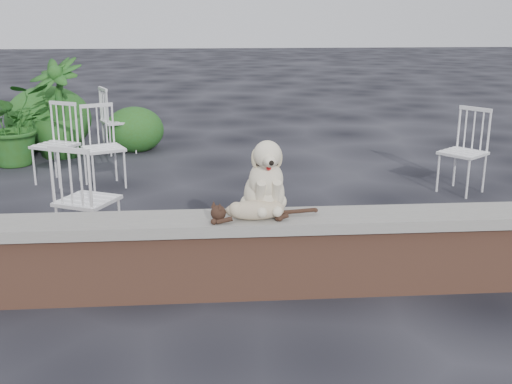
{
  "coord_description": "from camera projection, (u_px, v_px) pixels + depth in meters",
  "views": [
    {
      "loc": [
        0.23,
        -4.1,
        1.97
      ],
      "look_at": [
        0.57,
        0.2,
        0.7
      ],
      "focal_mm": 43.45,
      "sensor_mm": 36.0,
      "label": 1
    }
  ],
  "objects": [
    {
      "name": "capstone",
      "position": [
        177.0,
        224.0,
        4.31
      ],
      "size": [
        6.2,
        0.4,
        0.08
      ],
      "primitive_type": "cube",
      "color": "slate",
      "rests_on": "brick_wall"
    },
    {
      "name": "chair_d",
      "position": [
        463.0,
        151.0,
        6.84
      ],
      "size": [
        0.79,
        0.79,
        0.94
      ],
      "primitive_type": null,
      "rotation": [
        0.0,
        0.0,
        -0.89
      ],
      "color": "white",
      "rests_on": "ground"
    },
    {
      "name": "shrubbery",
      "position": [
        20.0,
        127.0,
        8.64
      ],
      "size": [
        3.69,
        2.14,
        0.97
      ],
      "color": "#265016",
      "rests_on": "ground"
    },
    {
      "name": "potted_plant_b",
      "position": [
        58.0,
        108.0,
        8.51
      ],
      "size": [
        1.04,
        1.04,
        1.35
      ],
      "primitive_type": "imported",
      "rotation": [
        0.0,
        0.0,
        -0.55
      ],
      "color": "#265016",
      "rests_on": "ground"
    },
    {
      "name": "brick_wall",
      "position": [
        179.0,
        262.0,
        4.39
      ],
      "size": [
        6.0,
        0.3,
        0.5
      ],
      "primitive_type": "cube",
      "color": "brown",
      "rests_on": "ground"
    },
    {
      "name": "chair_c",
      "position": [
        87.0,
        198.0,
        5.13
      ],
      "size": [
        0.75,
        0.75,
        0.94
      ],
      "primitive_type": null,
      "rotation": [
        0.0,
        0.0,
        2.7
      ],
      "color": "white",
      "rests_on": "ground"
    },
    {
      "name": "chair_a",
      "position": [
        103.0,
        147.0,
        7.06
      ],
      "size": [
        0.74,
        0.74,
        0.94
      ],
      "primitive_type": null,
      "rotation": [
        0.0,
        0.0,
        0.43
      ],
      "color": "white",
      "rests_on": "ground"
    },
    {
      "name": "chair_b",
      "position": [
        55.0,
        144.0,
        7.21
      ],
      "size": [
        0.76,
        0.76,
        0.94
      ],
      "primitive_type": null,
      "rotation": [
        0.0,
        0.0,
        -0.49
      ],
      "color": "white",
      "rests_on": "ground"
    },
    {
      "name": "cat",
      "position": [
        255.0,
        209.0,
        4.26
      ],
      "size": [
        0.92,
        0.29,
        0.15
      ],
      "primitive_type": null,
      "rotation": [
        0.0,
        0.0,
        0.09
      ],
      "color": "tan",
      "rests_on": "capstone"
    },
    {
      "name": "dog",
      "position": [
        264.0,
        175.0,
        4.35
      ],
      "size": [
        0.4,
        0.51,
        0.56
      ],
      "primitive_type": null,
      "rotation": [
        0.0,
        0.0,
        0.09
      ],
      "color": "beige",
      "rests_on": "capstone"
    },
    {
      "name": "chair_e",
      "position": [
        118.0,
        120.0,
        8.78
      ],
      "size": [
        0.74,
        0.74,
        0.94
      ],
      "primitive_type": null,
      "rotation": [
        0.0,
        0.0,
        1.99
      ],
      "color": "white",
      "rests_on": "ground"
    },
    {
      "name": "potted_plant_a",
      "position": [
        14.0,
        124.0,
        8.08
      ],
      "size": [
        1.26,
        1.23,
        1.07
      ],
      "primitive_type": "imported",
      "rotation": [
        0.0,
        0.0,
        0.57
      ],
      "color": "#265016",
      "rests_on": "ground"
    },
    {
      "name": "ground",
      "position": [
        180.0,
        294.0,
        4.46
      ],
      "size": [
        60.0,
        60.0,
        0.0
      ],
      "primitive_type": "plane",
      "color": "black",
      "rests_on": "ground"
    }
  ]
}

